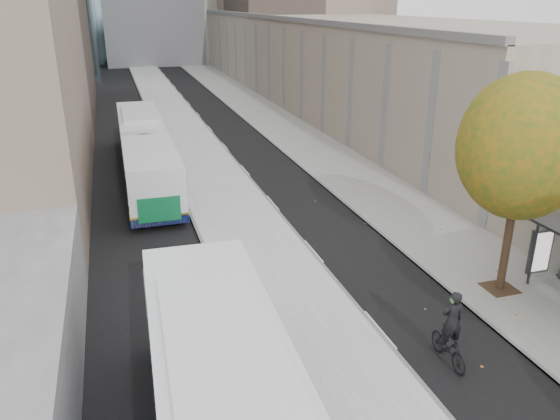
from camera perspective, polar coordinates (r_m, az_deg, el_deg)
name	(u,v)px	position (r m, az deg, el deg)	size (l,w,h in m)	color
bus_platform	(196,151)	(37.71, -8.81, 6.06)	(4.25, 150.00, 0.15)	#AFAFAF
sidewalk	(306,144)	(39.60, 2.77, 6.96)	(4.75, 150.00, 0.08)	gray
building_tan	(315,50)	(69.78, 3.65, 16.38)	(18.00, 92.00, 8.00)	gray
tree_c	(523,147)	(19.40, 24.02, 6.00)	(4.20, 4.20, 7.28)	#2E2217
bus_far	(145,150)	(32.72, -13.95, 6.14)	(2.66, 17.56, 2.93)	silver
cyclist	(450,337)	(16.45, 17.33, -12.55)	(0.67, 1.80, 2.29)	black
distant_car	(136,128)	(43.16, -14.84, 8.26)	(1.46, 3.63, 1.24)	white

